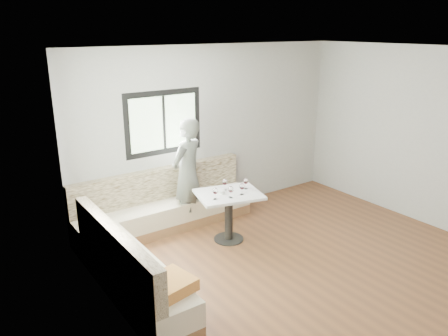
# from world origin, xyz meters

# --- Properties ---
(room) EXTENTS (5.01, 5.01, 2.81)m
(room) POSITION_xyz_m (-0.08, 0.08, 1.41)
(room) COLOR brown
(room) RESTS_ON ground
(banquette) EXTENTS (2.90, 2.80, 0.95)m
(banquette) POSITION_xyz_m (-1.59, 1.62, 0.33)
(banquette) COLOR #956641
(banquette) RESTS_ON ground
(table) EXTENTS (1.06, 0.92, 0.75)m
(table) POSITION_xyz_m (-0.47, 1.37, 0.56)
(table) COLOR black
(table) RESTS_ON ground
(person) EXTENTS (0.76, 0.65, 1.76)m
(person) POSITION_xyz_m (-0.72, 2.12, 0.88)
(person) COLOR #5A5E56
(person) RESTS_ON ground
(olive_ramekin) EXTENTS (0.11, 0.11, 0.05)m
(olive_ramekin) POSITION_xyz_m (-0.56, 1.43, 0.77)
(olive_ramekin) COLOR white
(olive_ramekin) RESTS_ON table
(wine_glass_a) EXTENTS (0.08, 0.08, 0.17)m
(wine_glass_a) POSITION_xyz_m (-0.76, 1.28, 0.87)
(wine_glass_a) COLOR white
(wine_glass_a) RESTS_ON table
(wine_glass_b) EXTENTS (0.08, 0.08, 0.17)m
(wine_glass_b) POSITION_xyz_m (-0.55, 1.21, 0.87)
(wine_glass_b) COLOR white
(wine_glass_b) RESTS_ON table
(wine_glass_c) EXTENTS (0.08, 0.08, 0.17)m
(wine_glass_c) POSITION_xyz_m (-0.35, 1.21, 0.87)
(wine_glass_c) COLOR white
(wine_glass_c) RESTS_ON table
(wine_glass_d) EXTENTS (0.08, 0.08, 0.17)m
(wine_glass_d) POSITION_xyz_m (-0.44, 1.51, 0.87)
(wine_glass_d) COLOR white
(wine_glass_d) RESTS_ON table
(wine_glass_e) EXTENTS (0.08, 0.08, 0.17)m
(wine_glass_e) POSITION_xyz_m (-0.16, 1.36, 0.87)
(wine_glass_e) COLOR white
(wine_glass_e) RESTS_ON table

